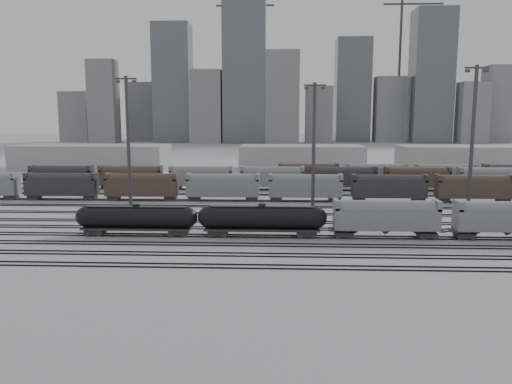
{
  "coord_description": "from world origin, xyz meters",
  "views": [
    {
      "loc": [
        2.3,
        -69.73,
        17.18
      ],
      "look_at": [
        -1.54,
        18.01,
        4.0
      ],
      "focal_mm": 35.0,
      "sensor_mm": 36.0,
      "label": 1
    }
  ],
  "objects_px": {
    "tank_car_b": "(262,219)",
    "hopper_car_a": "(386,215)",
    "tank_car_a": "(136,218)",
    "hopper_car_b": "(508,216)",
    "light_mast_c": "(314,148)"
  },
  "relations": [
    {
      "from": "tank_car_a",
      "to": "hopper_car_a",
      "type": "height_order",
      "value": "hopper_car_a"
    },
    {
      "from": "tank_car_a",
      "to": "hopper_car_b",
      "type": "height_order",
      "value": "hopper_car_b"
    },
    {
      "from": "tank_car_a",
      "to": "hopper_car_a",
      "type": "bearing_deg",
      "value": 0.0
    },
    {
      "from": "tank_car_b",
      "to": "tank_car_a",
      "type": "bearing_deg",
      "value": 180.0
    },
    {
      "from": "hopper_car_a",
      "to": "tank_car_b",
      "type": "bearing_deg",
      "value": 180.0
    },
    {
      "from": "tank_car_b",
      "to": "hopper_car_b",
      "type": "xyz_separation_m",
      "value": [
        34.88,
        0.0,
        0.61
      ]
    },
    {
      "from": "light_mast_c",
      "to": "tank_car_b",
      "type": "bearing_deg",
      "value": -122.46
    },
    {
      "from": "hopper_car_b",
      "to": "light_mast_c",
      "type": "bearing_deg",
      "value": 154.25
    },
    {
      "from": "tank_car_b",
      "to": "light_mast_c",
      "type": "distance_m",
      "value": 17.94
    },
    {
      "from": "hopper_car_b",
      "to": "light_mast_c",
      "type": "relative_size",
      "value": 0.65
    },
    {
      "from": "tank_car_a",
      "to": "light_mast_c",
      "type": "distance_m",
      "value": 31.07
    },
    {
      "from": "tank_car_b",
      "to": "light_mast_c",
      "type": "xyz_separation_m",
      "value": [
        8.19,
        12.88,
        9.44
      ]
    },
    {
      "from": "tank_car_a",
      "to": "hopper_car_b",
      "type": "distance_m",
      "value": 53.32
    },
    {
      "from": "tank_car_b",
      "to": "hopper_car_a",
      "type": "bearing_deg",
      "value": 0.0
    },
    {
      "from": "tank_car_b",
      "to": "hopper_car_b",
      "type": "relative_size",
      "value": 1.26
    }
  ]
}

